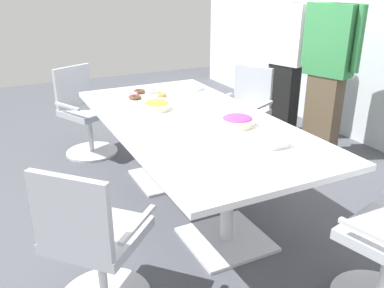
% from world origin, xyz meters
% --- Properties ---
extents(ground_plane, '(10.00, 10.00, 0.01)m').
position_xyz_m(ground_plane, '(0.00, 0.00, -0.01)').
color(ground_plane, '#4C4F56').
extents(conference_table, '(2.40, 1.20, 0.75)m').
position_xyz_m(conference_table, '(0.00, 0.00, 0.63)').
color(conference_table, white).
rests_on(conference_table, ground).
extents(office_chair_0, '(0.72, 0.72, 0.91)m').
position_xyz_m(office_chair_0, '(-1.52, -0.50, 0.41)').
color(office_chair_0, silver).
rests_on(office_chair_0, ground).
extents(office_chair_1, '(0.76, 0.76, 0.91)m').
position_xyz_m(office_chair_1, '(0.78, -0.98, 0.41)').
color(office_chair_1, silver).
rests_on(office_chair_1, ground).
extents(office_chair_3, '(0.72, 0.72, 0.91)m').
position_xyz_m(office_chair_3, '(-0.77, 0.98, 0.41)').
color(office_chair_3, silver).
rests_on(office_chair_3, ground).
extents(person_standing_0, '(0.61, 0.34, 1.76)m').
position_xyz_m(person_standing_0, '(-1.06, 1.71, 0.92)').
color(person_standing_0, black).
rests_on(person_standing_0, ground).
extents(person_standing_1, '(0.61, 0.34, 1.80)m').
position_xyz_m(person_standing_1, '(-0.36, 1.67, 0.94)').
color(person_standing_1, brown).
rests_on(person_standing_1, ground).
extents(snack_bowl_chips_yellow, '(0.22, 0.22, 0.08)m').
position_xyz_m(snack_bowl_chips_yellow, '(-0.35, -0.15, 0.79)').
color(snack_bowl_chips_yellow, beige).
rests_on(snack_bowl_chips_yellow, conference_table).
extents(snack_bowl_candy_mix, '(0.24, 0.24, 0.08)m').
position_xyz_m(snack_bowl_candy_mix, '(0.27, 0.24, 0.79)').
color(snack_bowl_candy_mix, beige).
rests_on(snack_bowl_candy_mix, conference_table).
extents(donut_platter, '(0.37, 0.36, 0.04)m').
position_xyz_m(donut_platter, '(-0.75, -0.09, 0.77)').
color(donut_platter, white).
rests_on(donut_platter, conference_table).
extents(plate_stack, '(0.20, 0.20, 0.05)m').
position_xyz_m(plate_stack, '(-0.82, 0.40, 0.77)').
color(plate_stack, white).
rests_on(plate_stack, conference_table).
extents(napkin_pile, '(0.14, 0.14, 0.08)m').
position_xyz_m(napkin_pile, '(0.71, 0.23, 0.79)').
color(napkin_pile, white).
rests_on(napkin_pile, conference_table).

